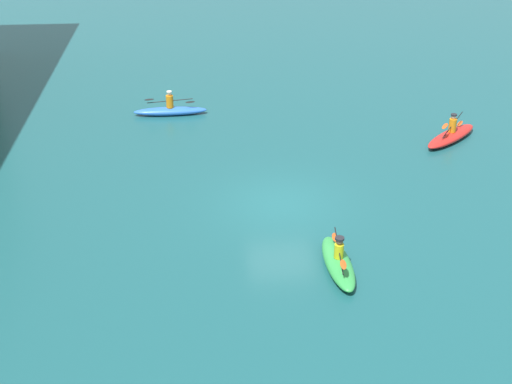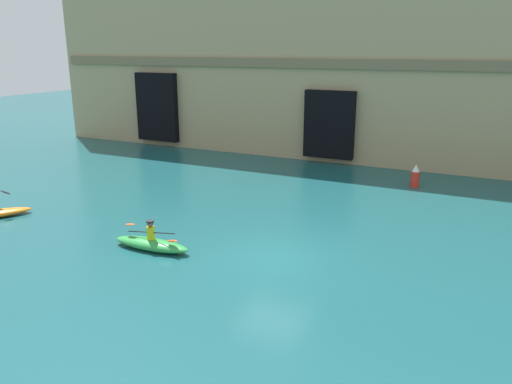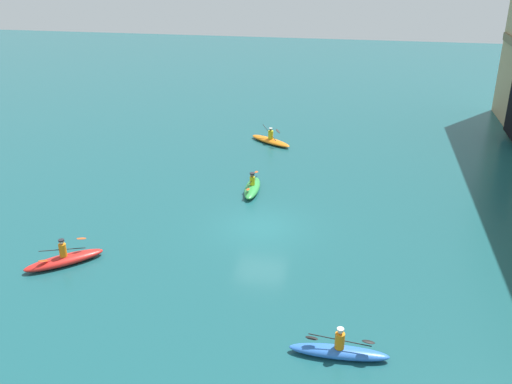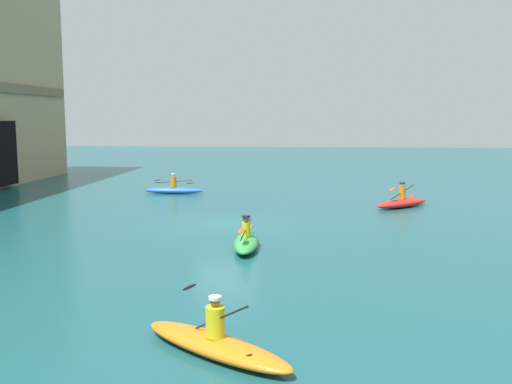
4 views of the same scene
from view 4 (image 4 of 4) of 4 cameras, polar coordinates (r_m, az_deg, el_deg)
name	(u,v)px [view 4 (image 4 of 4)]	position (r m, az deg, el deg)	size (l,w,h in m)	color
ground_plane	(226,224)	(23.15, -3.02, -3.23)	(120.00, 120.00, 0.00)	#195156
kayak_blue	(174,190)	(32.54, -8.23, 0.24)	(0.72, 3.39, 1.15)	blue
kayak_orange	(215,343)	(10.79, -4.09, -14.84)	(2.67, 3.33, 1.21)	orange
kayak_red	(402,202)	(28.21, 14.37, -1.02)	(2.84, 3.09, 1.21)	red
kayak_green	(246,242)	(18.83, -0.99, -4.98)	(3.07, 0.93, 1.12)	green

